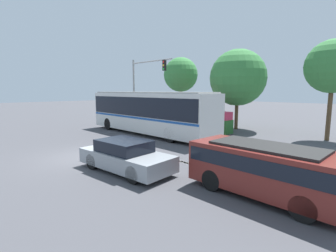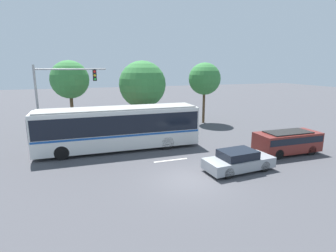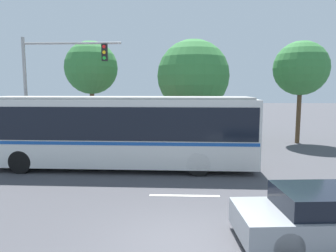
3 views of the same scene
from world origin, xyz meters
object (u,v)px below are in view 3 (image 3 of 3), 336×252
at_px(street_tree_left, 91,68).
at_px(street_tree_centre, 193,76).
at_px(sedan_foreground, 327,217).
at_px(city_bus, 120,128).
at_px(traffic_light_pole, 50,77).
at_px(street_tree_right, 301,69).

distance_m(street_tree_left, street_tree_centre, 7.04).
distance_m(sedan_foreground, street_tree_left, 17.68).
height_order(sedan_foreground, street_tree_centre, street_tree_centre).
height_order(city_bus, street_tree_left, street_tree_left).
relative_size(traffic_light_pole, street_tree_centre, 0.93).
bearing_deg(street_tree_left, traffic_light_pole, -103.20).
relative_size(city_bus, street_tree_centre, 1.78).
distance_m(street_tree_left, street_tree_right, 14.02).
relative_size(sedan_foreground, street_tree_right, 0.66).
bearing_deg(street_tree_centre, street_tree_right, -1.02).
distance_m(city_bus, sedan_foreground, 9.20).
relative_size(city_bus, street_tree_left, 1.78).
height_order(traffic_light_pole, street_tree_left, street_tree_left).
distance_m(city_bus, street_tree_left, 8.83).
bearing_deg(street_tree_left, city_bus, -65.42).
xyz_separation_m(sedan_foreground, street_tree_centre, (-2.69, 13.69, 3.84)).
height_order(street_tree_centre, street_tree_right, street_tree_centre).
relative_size(sedan_foreground, traffic_light_pole, 0.69).
bearing_deg(city_bus, street_tree_left, -64.76).
bearing_deg(street_tree_centre, traffic_light_pole, -153.52).
distance_m(traffic_light_pole, street_tree_right, 15.55).
distance_m(city_bus, street_tree_right, 13.02).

